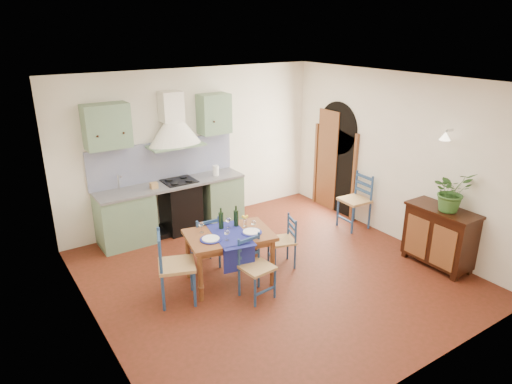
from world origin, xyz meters
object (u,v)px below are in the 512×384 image
chair_near (256,267)px  dining_table (230,239)px  potted_plant (452,191)px  sideboard (440,235)px

chair_near → dining_table: bearing=100.0°
dining_table → potted_plant: (2.87, -1.43, 0.57)m
dining_table → sideboard: size_ratio=1.25×
sideboard → potted_plant: (-0.00, -0.08, 0.73)m
chair_near → potted_plant: bearing=-18.1°
sideboard → potted_plant: bearing=-92.2°
dining_table → potted_plant: size_ratio=2.17×
dining_table → potted_plant: bearing=-26.5°
dining_table → chair_near: bearing=-80.0°
sideboard → chair_near: bearing=163.5°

